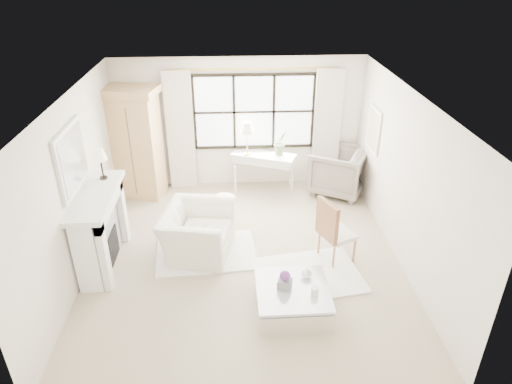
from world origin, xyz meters
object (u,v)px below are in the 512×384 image
(armoire, at_px, (134,142))
(coffee_table, at_px, (292,300))
(console_table, at_px, (263,172))
(club_armchair, at_px, (197,232))

(armoire, xyz_separation_m, coffee_table, (2.72, -3.63, -0.96))
(console_table, xyz_separation_m, coffee_table, (0.14, -3.69, -0.22))
(console_table, bearing_deg, coffee_table, -65.84)
(console_table, relative_size, coffee_table, 1.37)
(coffee_table, bearing_deg, club_armchair, 132.91)
(console_table, bearing_deg, armoire, -156.66)
(armoire, distance_m, coffee_table, 4.63)
(armoire, relative_size, club_armchair, 1.86)
(console_table, distance_m, coffee_table, 3.70)
(armoire, bearing_deg, club_armchair, -46.15)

